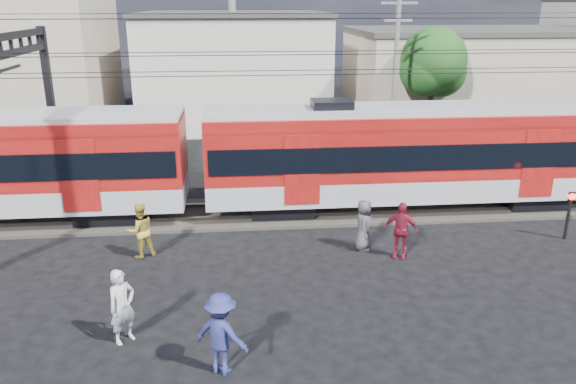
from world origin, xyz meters
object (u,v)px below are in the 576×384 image
at_px(pedestrian_a, 122,306).
at_px(pedestrian_c, 221,334).
at_px(commuter_train, 417,151).
at_px(crossing_signal, 570,207).

distance_m(pedestrian_a, pedestrian_c, 2.82).
xyz_separation_m(commuter_train, crossing_signal, (4.45, -3.48, -1.19)).
bearing_deg(pedestrian_c, pedestrian_a, -2.49).
height_order(pedestrian_a, pedestrian_c, pedestrian_c).
height_order(commuter_train, pedestrian_c, commuter_train).
bearing_deg(crossing_signal, pedestrian_c, -151.76).
xyz_separation_m(commuter_train, pedestrian_c, (-7.49, -9.89, -1.42)).
bearing_deg(crossing_signal, pedestrian_a, -160.94).
bearing_deg(pedestrian_c, commuter_train, -98.65).
xyz_separation_m(pedestrian_a, pedestrian_c, (2.42, -1.45, 0.02)).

